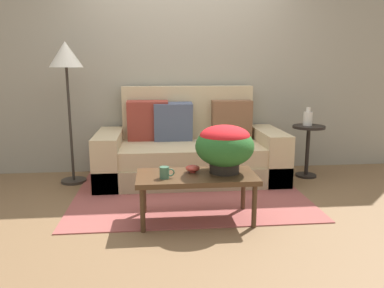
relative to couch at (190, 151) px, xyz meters
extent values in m
plane|color=brown|center=(-0.06, -0.66, -0.33)|extent=(14.00, 14.00, 0.00)
cube|color=gray|center=(-0.06, 0.48, 1.09)|extent=(6.40, 0.12, 2.83)
cube|color=#994C47|center=(-0.06, -0.52, -0.32)|extent=(2.32, 1.81, 0.01)
cube|color=tan|center=(0.00, -0.08, -0.21)|extent=(2.12, 0.92, 0.24)
cube|color=tan|center=(0.00, -0.10, 0.01)|extent=(1.58, 0.83, 0.19)
cube|color=tan|center=(0.00, 0.30, 0.32)|extent=(1.58, 0.17, 0.85)
cube|color=tan|center=(-0.92, -0.08, -0.04)|extent=(0.27, 0.92, 0.58)
cube|color=tan|center=(0.93, -0.08, -0.04)|extent=(0.27, 0.92, 0.58)
cube|color=brown|center=(0.52, 0.14, 0.34)|extent=(0.47, 0.18, 0.48)
cube|color=#93382D|center=(-0.48, 0.15, 0.34)|extent=(0.48, 0.19, 0.49)
cube|color=#4C5670|center=(-0.19, 0.13, 0.33)|extent=(0.46, 0.23, 0.47)
cylinder|color=#442D1B|center=(-0.51, -1.43, -0.14)|extent=(0.04, 0.04, 0.37)
cylinder|color=#442D1B|center=(0.39, -1.43, -0.14)|extent=(0.04, 0.04, 0.37)
cylinder|color=#442D1B|center=(-0.51, -1.04, -0.14)|extent=(0.04, 0.04, 0.37)
cylinder|color=#442D1B|center=(0.39, -1.04, -0.14)|extent=(0.04, 0.04, 0.37)
cube|color=#4C331E|center=(-0.06, -1.23, 0.06)|extent=(1.01, 0.49, 0.04)
cylinder|color=black|center=(1.40, -0.06, -0.31)|extent=(0.24, 0.24, 0.03)
cylinder|color=black|center=(1.40, -0.06, -0.02)|extent=(0.05, 0.05, 0.56)
cylinder|color=black|center=(1.40, -0.06, 0.28)|extent=(0.38, 0.38, 0.03)
cylinder|color=#2D2823|center=(-1.34, -0.01, -0.31)|extent=(0.28, 0.28, 0.03)
cylinder|color=#2D2823|center=(-1.34, -0.01, 0.33)|extent=(0.03, 0.03, 1.26)
cone|color=beige|center=(-1.34, -0.01, 1.10)|extent=(0.36, 0.36, 0.27)
cylinder|color=black|center=(0.18, -1.20, 0.14)|extent=(0.25, 0.25, 0.12)
ellipsoid|color=#286028|center=(0.18, -1.20, 0.31)|extent=(0.50, 0.50, 0.34)
ellipsoid|color=red|center=(0.18, -1.20, 0.40)|extent=(0.42, 0.42, 0.19)
cylinder|color=#3D664C|center=(-0.33, -1.32, 0.13)|extent=(0.08, 0.08, 0.10)
torus|color=#3D664C|center=(-0.28, -1.32, 0.13)|extent=(0.07, 0.01, 0.07)
cylinder|color=#B2382D|center=(-0.08, -1.16, 0.09)|extent=(0.05, 0.05, 0.02)
ellipsoid|color=#B2382D|center=(-0.08, -1.16, 0.12)|extent=(0.12, 0.12, 0.05)
cylinder|color=silver|center=(1.39, -0.04, 0.37)|extent=(0.11, 0.11, 0.16)
cylinder|color=silver|center=(1.39, -0.04, 0.48)|extent=(0.05, 0.05, 0.05)
camera|label=1|loc=(-0.40, -4.24, 0.97)|focal=34.96mm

